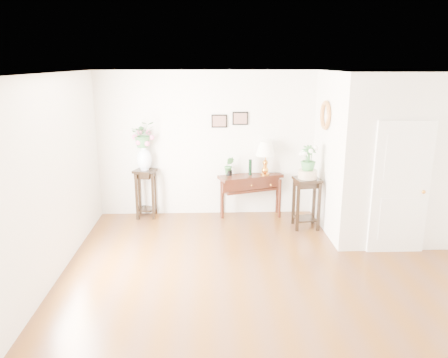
{
  "coord_description": "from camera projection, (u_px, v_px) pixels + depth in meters",
  "views": [
    {
      "loc": [
        -0.88,
        -5.58,
        2.94
      ],
      "look_at": [
        -0.62,
        1.3,
        1.09
      ],
      "focal_mm": 35.0,
      "sensor_mm": 36.0,
      "label": 1
    }
  ],
  "objects": [
    {
      "name": "partition",
      "position": [
        378.0,
        153.0,
        7.61
      ],
      "size": [
        1.8,
        1.95,
        2.8
      ],
      "primitive_type": "cube",
      "color": "white",
      "rests_on": "floor"
    },
    {
      "name": "plant_stand_a",
      "position": [
        146.0,
        193.0,
        8.46
      ],
      "size": [
        0.47,
        0.47,
        0.95
      ],
      "primitive_type": "cube",
      "rotation": [
        0.0,
        0.0,
        -0.33
      ],
      "color": "black",
      "rests_on": "floor"
    },
    {
      "name": "ceiling",
      "position": [
        277.0,
        74.0,
        5.46
      ],
      "size": [
        6.0,
        5.5,
        0.02
      ],
      "primitive_type": "cube",
      "color": "white",
      "rests_on": "ground"
    },
    {
      "name": "lily_arrangement",
      "position": [
        143.0,
        136.0,
        8.17
      ],
      "size": [
        0.53,
        0.49,
        0.49
      ],
      "primitive_type": "imported",
      "rotation": [
        0.0,
        0.0,
        0.29
      ],
      "color": "#3D7D40",
      "rests_on": "porcelain_vase"
    },
    {
      "name": "floor",
      "position": [
        271.0,
        276.0,
        6.18
      ],
      "size": [
        6.0,
        5.5,
        0.02
      ],
      "primitive_type": "cube",
      "color": "brown",
      "rests_on": "ground"
    },
    {
      "name": "art_print_right",
      "position": [
        240.0,
        118.0,
        8.32
      ],
      "size": [
        0.3,
        0.02,
        0.25
      ],
      "primitive_type": "cube",
      "color": "black",
      "rests_on": "wall_back"
    },
    {
      "name": "wall_ornament",
      "position": [
        325.0,
        115.0,
        7.53
      ],
      "size": [
        0.07,
        0.51,
        0.51
      ],
      "primitive_type": "torus",
      "rotation": [
        0.0,
        1.57,
        0.0
      ],
      "color": "#CA823E",
      "rests_on": "partition"
    },
    {
      "name": "table_lamp",
      "position": [
        265.0,
        157.0,
        8.37
      ],
      "size": [
        0.43,
        0.43,
        0.66
      ],
      "primitive_type": "cube",
      "rotation": [
        0.0,
        0.0,
        0.14
      ],
      "color": "orange",
      "rests_on": "console_table"
    },
    {
      "name": "ceramic_bowl",
      "position": [
        308.0,
        174.0,
        7.78
      ],
      "size": [
        0.35,
        0.35,
        0.15
      ],
      "primitive_type": "cylinder",
      "rotation": [
        0.0,
        0.0,
        0.04
      ],
      "color": "beige",
      "rests_on": "plant_stand_b"
    },
    {
      "name": "porcelain_vase",
      "position": [
        144.0,
        158.0,
        8.28
      ],
      "size": [
        0.38,
        0.38,
        0.49
      ],
      "primitive_type": null,
      "rotation": [
        0.0,
        0.0,
        -0.44
      ],
      "color": "white",
      "rests_on": "plant_stand_a"
    },
    {
      "name": "plant_stand_b",
      "position": [
        306.0,
        203.0,
        7.92
      ],
      "size": [
        0.5,
        0.5,
        0.93
      ],
      "primitive_type": "cube",
      "rotation": [
        0.0,
        0.0,
        0.14
      ],
      "color": "black",
      "rests_on": "floor"
    },
    {
      "name": "wall_left",
      "position": [
        46.0,
        184.0,
        5.71
      ],
      "size": [
        0.02,
        5.5,
        2.8
      ],
      "primitive_type": "cube",
      "color": "white",
      "rests_on": "ground"
    },
    {
      "name": "art_print_left",
      "position": [
        219.0,
        121.0,
        8.31
      ],
      "size": [
        0.3,
        0.02,
        0.25
      ],
      "primitive_type": "cube",
      "color": "black",
      "rests_on": "wall_back"
    },
    {
      "name": "door",
      "position": [
        401.0,
        188.0,
        6.74
      ],
      "size": [
        0.9,
        0.05,
        2.1
      ],
      "primitive_type": "cube",
      "color": "white",
      "rests_on": "floor"
    },
    {
      "name": "console_table",
      "position": [
        250.0,
        195.0,
        8.56
      ],
      "size": [
        1.3,
        0.79,
        0.82
      ],
      "primitive_type": "cube",
      "rotation": [
        0.0,
        0.0,
        0.33
      ],
      "color": "black",
      "rests_on": "floor"
    },
    {
      "name": "wall_back",
      "position": [
        253.0,
        144.0,
        8.48
      ],
      "size": [
        6.0,
        0.02,
        2.8
      ],
      "primitive_type": "cube",
      "color": "white",
      "rests_on": "ground"
    },
    {
      "name": "narcissus",
      "position": [
        308.0,
        159.0,
        7.71
      ],
      "size": [
        0.27,
        0.27,
        0.47
      ],
      "primitive_type": "imported",
      "rotation": [
        0.0,
        0.0,
        -0.03
      ],
      "color": "#3D7D40",
      "rests_on": "ceramic_bowl"
    },
    {
      "name": "green_vase",
      "position": [
        250.0,
        166.0,
        8.4
      ],
      "size": [
        0.07,
        0.07,
        0.31
      ],
      "primitive_type": "cylinder",
      "rotation": [
        0.0,
        0.0,
        -0.14
      ],
      "color": "black",
      "rests_on": "console_table"
    },
    {
      "name": "potted_plant",
      "position": [
        229.0,
        167.0,
        8.39
      ],
      "size": [
        0.21,
        0.18,
        0.34
      ],
      "primitive_type": "imported",
      "rotation": [
        0.0,
        0.0,
        -0.16
      ],
      "color": "#3D7D40",
      "rests_on": "console_table"
    },
    {
      "name": "wall_front",
      "position": [
        330.0,
        281.0,
        3.17
      ],
      "size": [
        6.0,
        0.02,
        2.8
      ],
      "primitive_type": "cube",
      "color": "white",
      "rests_on": "ground"
    }
  ]
}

